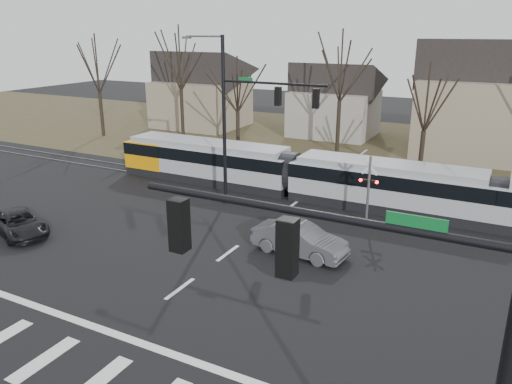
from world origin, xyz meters
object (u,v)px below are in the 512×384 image
at_px(sedan, 300,239).
at_px(suv, 19,223).
at_px(tram, 385,184).
at_px(rail_crossing_signal, 368,193).

height_order(sedan, suv, sedan).
relative_size(sedan, suv, 0.99).
xyz_separation_m(tram, sedan, (-2.04, -8.46, -0.81)).
distance_m(suv, rail_crossing_signal, 18.98).
distance_m(sedan, suv, 15.04).
relative_size(tram, suv, 7.85).
xyz_separation_m(sedan, suv, (-14.32, -4.60, -0.16)).
height_order(tram, rail_crossing_signal, rail_crossing_signal).
height_order(sedan, rail_crossing_signal, rail_crossing_signal).
xyz_separation_m(tram, suv, (-16.36, -13.06, -0.97)).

